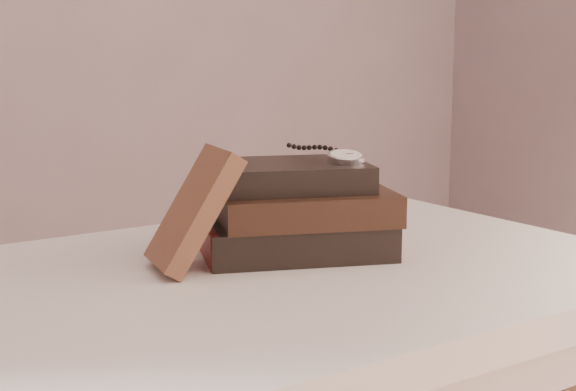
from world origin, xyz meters
TOP-DOWN VIEW (x-y plane):
  - table at (0.00, 0.35)m, footprint 1.00×0.60m
  - book_stack at (0.12, 0.39)m, footprint 0.27×0.24m
  - journal at (-0.02, 0.40)m, footprint 0.12×0.11m
  - pocket_watch at (0.17, 0.37)m, footprint 0.06×0.15m
  - eyeglasses at (0.08, 0.50)m, footprint 0.13×0.14m

SIDE VIEW (x-z plane):
  - table at x=0.00m, z-range 0.28..1.03m
  - book_stack at x=0.12m, z-range 0.75..0.86m
  - eyeglasses at x=0.08m, z-range 0.79..0.84m
  - journal at x=-0.02m, z-range 0.75..0.89m
  - pocket_watch at x=0.17m, z-range 0.86..0.88m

